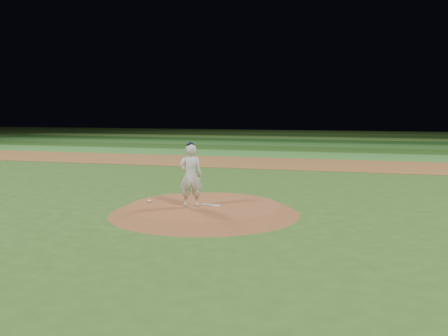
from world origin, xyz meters
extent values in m
plane|color=#2E571C|center=(0.00, 0.00, 0.00)|extent=(120.00, 120.00, 0.00)
cube|color=brown|center=(0.00, 14.00, 0.01)|extent=(70.00, 6.00, 0.02)
cube|color=#33772B|center=(0.00, 19.50, 0.01)|extent=(70.00, 5.00, 0.02)
cube|color=#204616|center=(0.00, 24.50, 0.01)|extent=(70.00, 5.00, 0.02)
cube|color=#2B6324|center=(0.00, 29.50, 0.01)|extent=(70.00, 5.00, 0.02)
cube|color=#194516|center=(0.00, 34.50, 0.01)|extent=(70.00, 5.00, 0.02)
cube|color=#44782B|center=(0.00, 39.50, 0.01)|extent=(70.00, 5.00, 0.02)
cube|color=#1E3F14|center=(0.00, 44.50, 0.01)|extent=(70.00, 5.00, 0.02)
cone|color=brown|center=(0.00, 0.00, 0.12)|extent=(5.50, 5.50, 0.25)
cube|color=silver|center=(0.21, -0.05, 0.26)|extent=(0.57, 0.16, 0.03)
ellipsoid|color=silver|center=(-1.72, -0.07, 0.29)|extent=(0.13, 0.13, 0.07)
imported|color=silver|center=(-0.29, -0.36, 1.14)|extent=(0.76, 0.64, 1.78)
ellipsoid|color=black|center=(-0.29, -0.36, 2.01)|extent=(0.22, 0.22, 0.15)
camera|label=1|loc=(4.56, -13.47, 2.99)|focal=40.00mm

